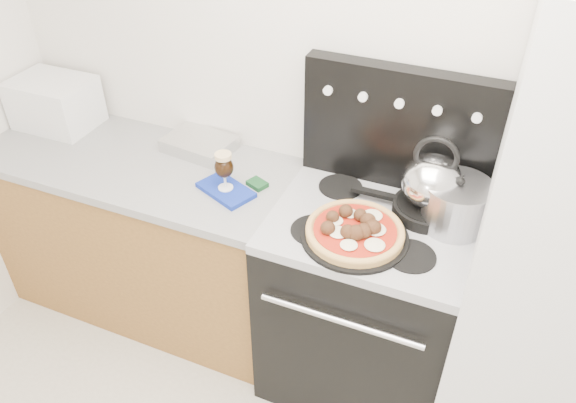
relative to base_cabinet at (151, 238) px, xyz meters
The scene contains 16 objects.
room_shell 1.59m from the base_cabinet, 41.46° to the right, with size 3.52×3.01×2.52m.
base_cabinet is the anchor object (origin of this frame).
countertop 0.45m from the base_cabinet, ahead, with size 1.48×0.63×0.04m, color #969696.
stove_body 1.11m from the base_cabinet, ahead, with size 0.76×0.65×0.88m, color black.
cooktop 1.20m from the base_cabinet, ahead, with size 0.76×0.65×0.04m, color #ADADB2.
backguard 1.35m from the base_cabinet, 12.75° to the left, with size 0.76×0.08×0.50m, color black.
fridge 1.88m from the base_cabinet, ahead, with size 0.64×0.68×1.90m, color silver.
toaster_oven 0.80m from the base_cabinet, 166.71° to the left, with size 0.37×0.27×0.23m, color silver.
foil_sheet 0.58m from the base_cabinet, 38.80° to the left, with size 0.30×0.22×0.06m, color white.
oven_mitt 0.69m from the base_cabinet, ahead, with size 0.24×0.14×0.02m, color #132B9E.
beer_glass 0.76m from the base_cabinet, ahead, with size 0.08×0.08×0.17m, color black, non-canonical shape.
pizza_pan 1.19m from the base_cabinet, ahead, with size 0.40×0.40×0.01m, color black.
pizza 1.21m from the base_cabinet, ahead, with size 0.36×0.36×0.05m, color tan, non-canonical shape.
skillet 1.38m from the base_cabinet, ahead, with size 0.26×0.26×0.05m, color black.
tea_kettle 1.45m from the base_cabinet, ahead, with size 0.22×0.22×0.25m, color white, non-canonical shape.
stock_pot 1.50m from the base_cabinet, ahead, with size 0.24×0.24×0.17m, color #B1B1B7.
Camera 1 is at (0.43, -0.48, 2.26)m, focal length 35.00 mm.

